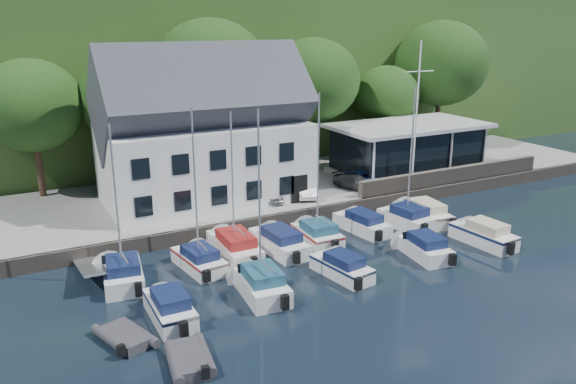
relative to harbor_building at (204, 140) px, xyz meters
name	(u,v)px	position (x,y,z in m)	size (l,w,h in m)	color
ground	(434,279)	(7.00, -16.50, -5.35)	(180.00, 180.00, 0.00)	black
quay	(286,189)	(7.00, 1.00, -4.85)	(60.00, 13.00, 1.00)	#999893
quay_face	(328,212)	(7.00, -5.50, -4.85)	(60.00, 0.30, 1.00)	#5B5249
hillside	(143,60)	(7.00, 45.50, 2.65)	(160.00, 75.00, 16.00)	#2F4B1C
field_patch	(178,3)	(15.00, 53.50, 10.80)	(50.00, 30.00, 0.30)	#606B35
harbor_building	(204,140)	(0.00, 0.00, 0.00)	(14.40, 8.20, 8.70)	white
club_pavilion	(408,147)	(18.00, -0.50, -2.30)	(13.20, 7.20, 4.10)	black
seawall	(453,175)	(19.00, -5.10, -3.75)	(18.00, 0.50, 1.20)	#5B5249
gangway	(90,276)	(-9.50, -7.50, -5.35)	(1.20, 6.00, 1.40)	silver
car_silver	(271,192)	(3.96, -2.58, -3.77)	(1.37, 3.40, 1.16)	#B6B5BA
car_white	(305,187)	(6.72, -2.70, -3.70)	(1.38, 3.97, 1.31)	white
car_dgrey	(355,182)	(10.96, -3.02, -3.80)	(1.55, 3.82, 1.11)	#303135
car_blue	(364,179)	(11.83, -3.00, -3.71)	(1.48, 3.76, 1.29)	#32559A
flagpole	(416,116)	(15.22, -4.59, 1.18)	(2.66, 0.20, 11.07)	white
tree_0	(34,129)	(-10.55, 6.23, 0.64)	(7.30, 7.30, 9.97)	#11340F
tree_1	(132,122)	(-3.85, 5.31, 0.77)	(7.50, 7.50, 10.25)	#11340F
tree_2	(212,99)	(2.81, 5.76, 2.00)	(9.30, 9.30, 12.71)	#11340F
tree_3	(313,102)	(12.13, 5.57, 1.21)	(8.13, 8.13, 11.11)	#11340F
tree_4	(386,111)	(20.05, 5.50, -0.11)	(6.21, 6.21, 8.48)	#11340F
tree_5	(440,85)	(26.69, 5.63, 1.92)	(9.17, 9.17, 12.54)	#11340F
boat_r1_0	(116,202)	(-8.03, -9.30, -0.75)	(2.15, 5.66, 9.20)	white
boat_r1_1	(196,199)	(-3.83, -9.31, -1.21)	(1.86, 5.66, 8.28)	white
boat_r1_2	(232,179)	(-1.38, -8.59, -0.61)	(2.10, 7.00, 9.48)	white
boat_r1_3	(279,239)	(1.35, -9.08, -4.62)	(2.00, 6.68, 1.47)	white
boat_r1_4	(318,175)	(3.99, -9.11, -0.90)	(2.17, 5.30, 8.91)	white
boat_r1_5	(362,221)	(7.70, -8.66, -4.65)	(1.79, 6.10, 1.40)	white
boat_r1_6	(411,159)	(10.90, -9.36, -0.63)	(2.19, 5.60, 9.43)	white
boat_r1_7	(424,211)	(12.73, -8.99, -4.61)	(1.99, 6.63, 1.48)	white
boat_r2_0	(169,305)	(-6.88, -14.06, -4.60)	(1.81, 5.48, 1.50)	white
boat_r2_1	(259,208)	(-2.07, -13.77, -0.66)	(2.11, 5.98, 9.39)	white
boat_r2_2	(342,265)	(2.77, -13.85, -4.67)	(1.68, 5.47, 1.35)	white
boat_r2_3	(424,245)	(8.57, -13.78, -4.64)	(1.92, 5.58, 1.41)	white
boat_r2_4	(484,232)	(13.14, -14.04, -4.57)	(1.83, 6.12, 1.56)	white
dinghy_0	(125,335)	(-9.16, -15.07, -5.01)	(1.74, 2.89, 0.68)	#37363B
dinghy_1	(189,357)	(-7.23, -18.00, -5.00)	(1.81, 3.02, 0.71)	#37363B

